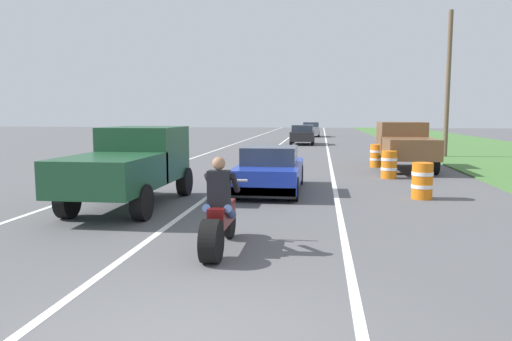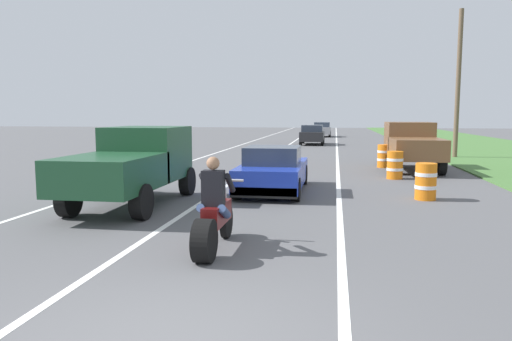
{
  "view_description": "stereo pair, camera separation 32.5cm",
  "coord_description": "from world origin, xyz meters",
  "px_view_note": "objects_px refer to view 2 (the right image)",
  "views": [
    {
      "loc": [
        1.34,
        -4.39,
        2.32
      ],
      "look_at": [
        -0.17,
        6.78,
        1.0
      ],
      "focal_mm": 33.8,
      "sensor_mm": 36.0,
      "label": 1
    },
    {
      "loc": [
        1.66,
        -4.35,
        2.32
      ],
      "look_at": [
        -0.17,
        6.78,
        1.0
      ],
      "focal_mm": 33.8,
      "sensor_mm": 36.0,
      "label": 2
    }
  ],
  "objects_px": {
    "sports_car_blue": "(273,171)",
    "construction_barrel_mid": "(395,165)",
    "pickup_truck_left_lane_dark_green": "(133,162)",
    "distant_car_far_ahead": "(312,134)",
    "distant_car_further_ahead": "(322,129)",
    "pickup_truck_right_shoulder_brown": "(412,144)",
    "construction_barrel_nearest": "(426,181)",
    "construction_barrel_far": "(384,156)",
    "motorcycle_with_rider": "(214,217)"
  },
  "relations": [
    {
      "from": "pickup_truck_left_lane_dark_green",
      "to": "distant_car_further_ahead",
      "type": "distance_m",
      "value": 39.16
    },
    {
      "from": "construction_barrel_nearest",
      "to": "pickup_truck_right_shoulder_brown",
      "type": "bearing_deg",
      "value": 84.43
    },
    {
      "from": "motorcycle_with_rider",
      "to": "sports_car_blue",
      "type": "bearing_deg",
      "value": 88.44
    },
    {
      "from": "pickup_truck_left_lane_dark_green",
      "to": "distant_car_far_ahead",
      "type": "height_order",
      "value": "pickup_truck_left_lane_dark_green"
    },
    {
      "from": "construction_barrel_mid",
      "to": "construction_barrel_nearest",
      "type": "bearing_deg",
      "value": -85.79
    },
    {
      "from": "sports_car_blue",
      "to": "construction_barrel_mid",
      "type": "height_order",
      "value": "sports_car_blue"
    },
    {
      "from": "pickup_truck_left_lane_dark_green",
      "to": "pickup_truck_right_shoulder_brown",
      "type": "height_order",
      "value": "same"
    },
    {
      "from": "pickup_truck_left_lane_dark_green",
      "to": "distant_car_far_ahead",
      "type": "bearing_deg",
      "value": 82.62
    },
    {
      "from": "distant_car_far_ahead",
      "to": "construction_barrel_far",
      "type": "bearing_deg",
      "value": -76.17
    },
    {
      "from": "motorcycle_with_rider",
      "to": "construction_barrel_far",
      "type": "xyz_separation_m",
      "value": [
        4.12,
        13.87,
        -0.09
      ]
    },
    {
      "from": "construction_barrel_nearest",
      "to": "distant_car_far_ahead",
      "type": "relative_size",
      "value": 0.25
    },
    {
      "from": "sports_car_blue",
      "to": "pickup_truck_left_lane_dark_green",
      "type": "xyz_separation_m",
      "value": [
        -3.24,
        -2.74,
        0.48
      ]
    },
    {
      "from": "pickup_truck_right_shoulder_brown",
      "to": "distant_car_further_ahead",
      "type": "relative_size",
      "value": 1.2
    },
    {
      "from": "pickup_truck_right_shoulder_brown",
      "to": "motorcycle_with_rider",
      "type": "bearing_deg",
      "value": -111.55
    },
    {
      "from": "pickup_truck_right_shoulder_brown",
      "to": "construction_barrel_nearest",
      "type": "bearing_deg",
      "value": -95.57
    },
    {
      "from": "sports_car_blue",
      "to": "distant_car_far_ahead",
      "type": "height_order",
      "value": "distant_car_far_ahead"
    },
    {
      "from": "construction_barrel_nearest",
      "to": "construction_barrel_far",
      "type": "height_order",
      "value": "same"
    },
    {
      "from": "pickup_truck_right_shoulder_brown",
      "to": "construction_barrel_mid",
      "type": "bearing_deg",
      "value": -108.85
    },
    {
      "from": "sports_car_blue",
      "to": "construction_barrel_mid",
      "type": "bearing_deg",
      "value": 41.83
    },
    {
      "from": "sports_car_blue",
      "to": "distant_car_far_ahead",
      "type": "relative_size",
      "value": 1.08
    },
    {
      "from": "construction_barrel_far",
      "to": "pickup_truck_left_lane_dark_green",
      "type": "bearing_deg",
      "value": -125.48
    },
    {
      "from": "pickup_truck_right_shoulder_brown",
      "to": "construction_barrel_nearest",
      "type": "xyz_separation_m",
      "value": [
        -0.71,
        -7.25,
        -0.6
      ]
    },
    {
      "from": "pickup_truck_left_lane_dark_green",
      "to": "pickup_truck_right_shoulder_brown",
      "type": "bearing_deg",
      "value": 48.44
    },
    {
      "from": "construction_barrel_mid",
      "to": "distant_car_far_ahead",
      "type": "distance_m",
      "value": 19.84
    },
    {
      "from": "construction_barrel_nearest",
      "to": "construction_barrel_far",
      "type": "distance_m",
      "value": 8.06
    },
    {
      "from": "sports_car_blue",
      "to": "construction_barrel_far",
      "type": "height_order",
      "value": "sports_car_blue"
    },
    {
      "from": "distant_car_far_ahead",
      "to": "sports_car_blue",
      "type": "bearing_deg",
      "value": -90.23
    },
    {
      "from": "sports_car_blue",
      "to": "distant_car_further_ahead",
      "type": "distance_m",
      "value": 36.25
    },
    {
      "from": "sports_car_blue",
      "to": "construction_barrel_nearest",
      "type": "xyz_separation_m",
      "value": [
        4.28,
        -0.71,
        -0.13
      ]
    },
    {
      "from": "construction_barrel_nearest",
      "to": "motorcycle_with_rider",
      "type": "bearing_deg",
      "value": -127.45
    },
    {
      "from": "pickup_truck_right_shoulder_brown",
      "to": "construction_barrel_mid",
      "type": "height_order",
      "value": "pickup_truck_right_shoulder_brown"
    },
    {
      "from": "motorcycle_with_rider",
      "to": "distant_car_further_ahead",
      "type": "xyz_separation_m",
      "value": [
        0.65,
        42.78,
        0.18
      ]
    },
    {
      "from": "distant_car_far_ahead",
      "to": "distant_car_further_ahead",
      "type": "distance_m",
      "value": 13.25
    },
    {
      "from": "distant_car_further_ahead",
      "to": "construction_barrel_mid",
      "type": "bearing_deg",
      "value": -83.9
    },
    {
      "from": "pickup_truck_right_shoulder_brown",
      "to": "construction_barrel_far",
      "type": "distance_m",
      "value": 1.44
    },
    {
      "from": "distant_car_further_ahead",
      "to": "pickup_truck_left_lane_dark_green",
      "type": "bearing_deg",
      "value": -95.44
    },
    {
      "from": "sports_car_blue",
      "to": "construction_barrel_far",
      "type": "xyz_separation_m",
      "value": [
        3.95,
        7.34,
        -0.13
      ]
    },
    {
      "from": "pickup_truck_left_lane_dark_green",
      "to": "distant_car_far_ahead",
      "type": "xyz_separation_m",
      "value": [
        3.33,
        25.74,
        -0.33
      ]
    },
    {
      "from": "pickup_truck_right_shoulder_brown",
      "to": "distant_car_further_ahead",
      "type": "xyz_separation_m",
      "value": [
        -4.51,
        29.71,
        -0.33
      ]
    },
    {
      "from": "construction_barrel_far",
      "to": "distant_car_further_ahead",
      "type": "height_order",
      "value": "distant_car_further_ahead"
    },
    {
      "from": "motorcycle_with_rider",
      "to": "pickup_truck_right_shoulder_brown",
      "type": "bearing_deg",
      "value": 68.45
    },
    {
      "from": "pickup_truck_left_lane_dark_green",
      "to": "distant_car_far_ahead",
      "type": "relative_size",
      "value": 1.2
    },
    {
      "from": "distant_car_further_ahead",
      "to": "construction_barrel_far",
      "type": "bearing_deg",
      "value": -83.14
    },
    {
      "from": "pickup_truck_left_lane_dark_green",
      "to": "distant_car_further_ahead",
      "type": "relative_size",
      "value": 1.2
    },
    {
      "from": "pickup_truck_right_shoulder_brown",
      "to": "construction_barrel_far",
      "type": "height_order",
      "value": "pickup_truck_right_shoulder_brown"
    },
    {
      "from": "construction_barrel_nearest",
      "to": "distant_car_further_ahead",
      "type": "bearing_deg",
      "value": 95.88
    },
    {
      "from": "sports_car_blue",
      "to": "construction_barrel_far",
      "type": "relative_size",
      "value": 4.3
    },
    {
      "from": "pickup_truck_right_shoulder_brown",
      "to": "distant_car_far_ahead",
      "type": "xyz_separation_m",
      "value": [
        -4.89,
        16.46,
        -0.33
      ]
    },
    {
      "from": "pickup_truck_right_shoulder_brown",
      "to": "pickup_truck_left_lane_dark_green",
      "type": "bearing_deg",
      "value": -131.56
    },
    {
      "from": "construction_barrel_nearest",
      "to": "distant_car_further_ahead",
      "type": "height_order",
      "value": "distant_car_further_ahead"
    }
  ]
}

